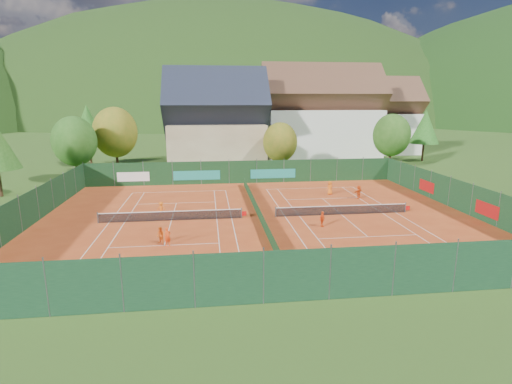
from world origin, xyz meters
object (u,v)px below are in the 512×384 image
object	(u,v)px
hotel_block_a	(321,119)
player_left_mid	(161,235)
player_left_near	(168,237)
player_right_far_a	(330,188)
player_right_near	(322,219)
chalet	(216,126)
player_right_far_b	(359,192)
ball_hopper	(457,254)
hotel_block_b	(376,121)
player_left_far	(161,208)

from	to	relation	value
hotel_block_a	player_left_mid	distance (m)	48.89
player_left_near	player_right_far_a	size ratio (longest dim) A/B	0.92
player_right_near	player_left_near	bearing A→B (deg)	148.76
chalet	player_right_far_b	xyz separation A→B (m)	(14.99, -23.99, -5.87)
hotel_block_a	ball_hopper	bearing A→B (deg)	-94.85
hotel_block_b	player_left_mid	size ratio (longest dim) A/B	13.18
hotel_block_a	player_left_mid	world-z (taller)	hotel_block_a
hotel_block_b	player_left_near	bearing A→B (deg)	-126.75
hotel_block_a	player_left_mid	size ratio (longest dim) A/B	16.48
hotel_block_b	player_left_far	xyz separation A→B (m)	(-39.08, -41.95, -5.97)
hotel_block_a	player_left_near	distance (m)	49.12
hotel_block_a	hotel_block_b	xyz separation A→B (m)	(14.00, 8.00, -0.76)
chalet	player_left_far	world-z (taller)	chalet
player_left_far	hotel_block_b	bearing A→B (deg)	-131.51
hotel_block_a	player_right_far_b	xyz separation A→B (m)	(-4.01, -29.99, -6.63)
chalet	player_left_mid	xyz separation A→B (m)	(-5.29, -35.89, -5.97)
hotel_block_a	player_right_far_b	size ratio (longest dim) A/B	14.35
hotel_block_a	hotel_block_b	world-z (taller)	hotel_block_a
player_left_near	player_right_far_a	world-z (taller)	player_right_far_a
chalet	hotel_block_b	size ratio (longest dim) A/B	0.94
player_left_mid	player_right_far_b	xyz separation A→B (m)	(20.28, 11.91, 0.10)
player_left_far	hotel_block_a	bearing A→B (deg)	-124.99
ball_hopper	player_left_near	bearing A→B (deg)	164.46
hotel_block_b	ball_hopper	size ratio (longest dim) A/B	21.60
ball_hopper	chalet	bearing A→B (deg)	109.58
hotel_block_b	player_left_mid	bearing A→B (deg)	-127.51
ball_hopper	hotel_block_b	bearing A→B (deg)	72.10
hotel_block_a	player_right_near	xyz separation A→B (m)	(-10.91, -39.36, -6.70)
chalet	player_left_far	bearing A→B (deg)	-102.27
chalet	ball_hopper	bearing A→B (deg)	-70.42
player_right_near	ball_hopper	bearing A→B (deg)	-96.52
hotel_block_a	player_right_far_a	bearing A→B (deg)	-103.39
player_right_far_a	hotel_block_a	bearing A→B (deg)	-120.10
player_left_mid	player_left_near	bearing A→B (deg)	-8.43
player_right_near	player_right_far_a	world-z (taller)	player_right_far_a
chalet	player_right_far_b	world-z (taller)	chalet
hotel_block_a	player_left_near	size ratio (longest dim) A/B	14.82
player_right_near	hotel_block_b	bearing A→B (deg)	17.25
hotel_block_a	ball_hopper	world-z (taller)	hotel_block_a
player_left_near	ball_hopper	bearing A→B (deg)	-51.51
hotel_block_b	player_right_near	world-z (taller)	hotel_block_b
chalet	player_left_near	world-z (taller)	chalet
player_left_far	player_left_near	bearing A→B (deg)	100.56
player_left_near	player_left_far	world-z (taller)	player_left_near
chalet	ball_hopper	world-z (taller)	chalet
hotel_block_b	player_left_near	world-z (taller)	hotel_block_b
hotel_block_a	player_left_mid	xyz separation A→B (m)	(-24.29, -41.89, -6.73)
player_left_mid	player_right_near	bearing A→B (deg)	48.53
player_left_far	ball_hopper	bearing A→B (deg)	147.76
hotel_block_b	ball_hopper	xyz separation A→B (m)	(-18.07, -55.96, -6.06)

